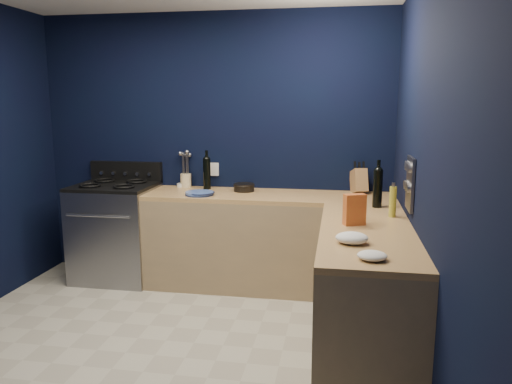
% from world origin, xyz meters
% --- Properties ---
extents(floor, '(3.50, 3.50, 0.02)m').
position_xyz_m(floor, '(0.00, 0.00, -0.01)').
color(floor, '#ABA595').
rests_on(floor, ground).
extents(wall_back, '(3.50, 0.02, 2.60)m').
position_xyz_m(wall_back, '(0.00, 1.76, 1.30)').
color(wall_back, black).
rests_on(wall_back, ground).
extents(wall_right, '(0.02, 3.50, 2.60)m').
position_xyz_m(wall_right, '(1.76, 0.00, 1.30)').
color(wall_right, black).
rests_on(wall_right, ground).
extents(cab_back, '(2.30, 0.63, 0.86)m').
position_xyz_m(cab_back, '(0.60, 1.44, 0.43)').
color(cab_back, '#967B57').
rests_on(cab_back, floor).
extents(top_back, '(2.30, 0.63, 0.04)m').
position_xyz_m(top_back, '(0.60, 1.44, 0.88)').
color(top_back, olive).
rests_on(top_back, cab_back).
extents(cab_right, '(0.63, 1.67, 0.86)m').
position_xyz_m(cab_right, '(1.44, 0.29, 0.43)').
color(cab_right, '#967B57').
rests_on(cab_right, floor).
extents(top_right, '(0.63, 1.67, 0.04)m').
position_xyz_m(top_right, '(1.44, 0.29, 0.88)').
color(top_right, olive).
rests_on(top_right, cab_right).
extents(gas_range, '(0.76, 0.66, 0.92)m').
position_xyz_m(gas_range, '(-0.93, 1.42, 0.46)').
color(gas_range, gray).
rests_on(gas_range, floor).
extents(oven_door, '(0.59, 0.02, 0.42)m').
position_xyz_m(oven_door, '(-0.93, 1.10, 0.45)').
color(oven_door, black).
rests_on(oven_door, gas_range).
extents(cooktop, '(0.76, 0.66, 0.03)m').
position_xyz_m(cooktop, '(-0.93, 1.42, 0.94)').
color(cooktop, black).
rests_on(cooktop, gas_range).
extents(backguard, '(0.76, 0.06, 0.20)m').
position_xyz_m(backguard, '(-0.93, 1.72, 1.04)').
color(backguard, black).
rests_on(backguard, gas_range).
extents(spice_panel, '(0.02, 0.28, 0.38)m').
position_xyz_m(spice_panel, '(1.74, 0.55, 1.18)').
color(spice_panel, gray).
rests_on(spice_panel, wall_right).
extents(wall_outlet, '(0.09, 0.02, 0.13)m').
position_xyz_m(wall_outlet, '(0.00, 1.74, 1.08)').
color(wall_outlet, white).
rests_on(wall_outlet, wall_back).
extents(plate_stack, '(0.29, 0.29, 0.03)m').
position_xyz_m(plate_stack, '(-0.03, 1.28, 0.92)').
color(plate_stack, '#3B4995').
rests_on(plate_stack, top_back).
extents(ramekin, '(0.12, 0.12, 0.04)m').
position_xyz_m(ramekin, '(-0.33, 1.69, 0.92)').
color(ramekin, white).
rests_on(ramekin, top_back).
extents(utensil_crock, '(0.13, 0.13, 0.13)m').
position_xyz_m(utensil_crock, '(-0.28, 1.69, 0.97)').
color(utensil_crock, beige).
rests_on(utensil_crock, top_back).
extents(wine_bottle_back, '(0.10, 0.10, 0.30)m').
position_xyz_m(wine_bottle_back, '(-0.04, 1.61, 1.05)').
color(wine_bottle_back, black).
rests_on(wine_bottle_back, top_back).
extents(lemon_basket, '(0.20, 0.20, 0.07)m').
position_xyz_m(lemon_basket, '(0.34, 1.55, 0.94)').
color(lemon_basket, black).
rests_on(lemon_basket, top_back).
extents(knife_block, '(0.18, 0.28, 0.27)m').
position_xyz_m(knife_block, '(1.42, 1.66, 1.01)').
color(knife_block, olive).
rests_on(knife_block, top_back).
extents(wine_bottle_right, '(0.10, 0.10, 0.31)m').
position_xyz_m(wine_bottle_right, '(1.55, 1.03, 1.05)').
color(wine_bottle_right, black).
rests_on(wine_bottle_right, top_right).
extents(oil_bottle, '(0.06, 0.06, 0.23)m').
position_xyz_m(oil_bottle, '(1.64, 0.70, 1.01)').
color(oil_bottle, '#ADA631').
rests_on(oil_bottle, top_right).
extents(spice_jar_near, '(0.05, 0.05, 0.10)m').
position_xyz_m(spice_jar_near, '(1.35, 0.60, 0.95)').
color(spice_jar_near, olive).
rests_on(spice_jar_near, top_right).
extents(spice_jar_far, '(0.06, 0.06, 0.10)m').
position_xyz_m(spice_jar_far, '(1.35, 0.54, 0.95)').
color(spice_jar_far, olive).
rests_on(spice_jar_far, top_right).
extents(crouton_bag, '(0.16, 0.12, 0.22)m').
position_xyz_m(crouton_bag, '(1.35, 0.40, 1.01)').
color(crouton_bag, red).
rests_on(crouton_bag, top_right).
extents(towel_front, '(0.25, 0.23, 0.07)m').
position_xyz_m(towel_front, '(1.33, -0.07, 0.93)').
color(towel_front, white).
rests_on(towel_front, top_right).
extents(towel_end, '(0.21, 0.20, 0.05)m').
position_xyz_m(towel_end, '(1.43, -0.37, 0.92)').
color(towel_end, white).
rests_on(towel_end, top_right).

